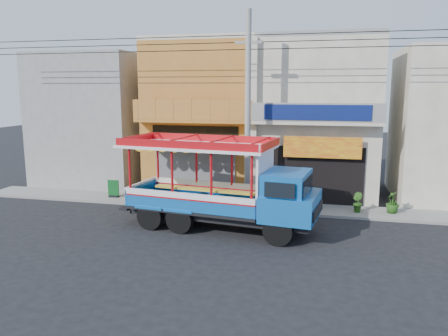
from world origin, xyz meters
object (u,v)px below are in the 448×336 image
at_px(potted_plant_b, 357,202).
at_px(utility_pole, 251,102).
at_px(green_sign, 114,190).
at_px(potted_plant_a, 300,194).
at_px(songthaew_truck, 233,187).
at_px(potted_plant_c, 393,202).

bearing_deg(potted_plant_b, utility_pole, 74.24).
height_order(utility_pole, potted_plant_b, utility_pole).
xyz_separation_m(green_sign, potted_plant_a, (9.42, 0.76, 0.13)).
xyz_separation_m(potted_plant_a, potted_plant_b, (2.59, -0.81, -0.06)).
bearing_deg(potted_plant_a, green_sign, 122.84).
xyz_separation_m(songthaew_truck, green_sign, (-7.03, 3.55, -1.28)).
xyz_separation_m(potted_plant_a, potted_plant_c, (4.12, -0.63, 0.00)).
relative_size(songthaew_truck, potted_plant_c, 8.11).
bearing_deg(utility_pole, potted_plant_a, 31.95).
height_order(green_sign, potted_plant_c, potted_plant_c).
bearing_deg(potted_plant_b, potted_plant_c, -105.89).
height_order(songthaew_truck, green_sign, songthaew_truck).
distance_m(songthaew_truck, potted_plant_c, 7.57).
height_order(potted_plant_a, potted_plant_b, potted_plant_a).
relative_size(utility_pole, green_sign, 31.56).
height_order(utility_pole, potted_plant_c, utility_pole).
relative_size(green_sign, potted_plant_c, 0.88).
distance_m(utility_pole, green_sign, 8.55).
distance_m(utility_pole, potted_plant_b, 6.58).
bearing_deg(green_sign, potted_plant_b, -0.24).
bearing_deg(utility_pole, potted_plant_c, 6.73).
bearing_deg(potted_plant_b, green_sign, 67.24).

